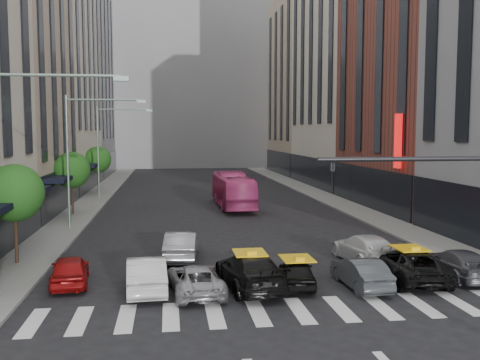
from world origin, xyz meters
name	(u,v)px	position (x,y,z in m)	size (l,w,h in m)	color
ground	(293,326)	(0.00, 0.00, 0.00)	(160.00, 160.00, 0.00)	black
sidewalk_left	(85,208)	(-11.50, 30.00, 0.07)	(3.00, 96.00, 0.15)	slate
sidewalk_right	(339,203)	(11.50, 30.00, 0.07)	(3.00, 96.00, 0.15)	slate
building_left_b	(6,65)	(-17.00, 28.00, 12.00)	(8.00, 16.00, 24.00)	tan
building_left_c	(52,31)	(-17.00, 46.00, 18.00)	(8.00, 20.00, 36.00)	beige
building_left_d	(80,75)	(-17.00, 65.00, 15.00)	(8.00, 18.00, 30.00)	gray
building_right_b	(414,59)	(17.00, 27.00, 13.00)	(8.00, 18.00, 26.00)	brown
building_right_c	(344,21)	(17.00, 46.00, 20.00)	(8.00, 20.00, 40.00)	beige
building_right_d	(304,85)	(17.00, 65.00, 14.00)	(8.00, 18.00, 28.00)	tan
building_far	(190,71)	(0.00, 85.00, 18.00)	(30.00, 10.00, 36.00)	gray
tree_near	(14,193)	(-11.80, 10.00, 3.65)	(2.88, 2.88, 4.95)	black
tree_mid	(72,170)	(-11.80, 26.00, 3.65)	(2.88, 2.88, 4.95)	black
tree_far	(98,160)	(-11.80, 42.00, 3.65)	(2.88, 2.88, 4.95)	black
streetlamp_near	(16,152)	(-10.04, 4.00, 5.90)	(5.38, 0.25, 9.00)	gray
streetlamp_mid	(82,143)	(-10.04, 20.00, 5.90)	(5.38, 0.25, 9.00)	gray
streetlamp_far	(108,140)	(-10.04, 36.00, 5.90)	(5.38, 0.25, 9.00)	gray
liberty_sign	(398,141)	(12.60, 20.00, 6.00)	(0.30, 0.70, 4.00)	red
car_red	(70,270)	(-8.54, 6.10, 0.67)	(1.57, 3.91, 1.33)	maroon
car_white_front	(146,274)	(-5.20, 4.74, 0.75)	(1.58, 4.53, 1.49)	#B9B9B9
car_silver	(196,279)	(-3.16, 4.15, 0.61)	(2.01, 4.36, 1.21)	#95959A
taxi_left	(250,271)	(-0.83, 4.56, 0.77)	(2.15, 5.28, 1.53)	black
taxi_center	(297,273)	(1.22, 4.53, 0.61)	(1.44, 3.59, 1.22)	black
car_grey_mid	(361,272)	(3.93, 4.07, 0.65)	(1.38, 3.97, 1.31)	#373B3E
taxi_right	(409,264)	(6.52, 4.90, 0.72)	(2.38, 5.16, 1.43)	black
car_grey_curb	(458,264)	(8.89, 4.92, 0.66)	(1.85, 4.56, 1.32)	#414249
car_row2_left	(181,245)	(-3.59, 10.18, 0.75)	(1.59, 4.57, 1.51)	gray
car_row2_right	(365,249)	(5.69, 8.24, 0.73)	(2.04, 5.02, 1.46)	silver
bus	(233,190)	(1.43, 29.11, 1.52)	(2.56, 10.93, 3.04)	#C93B7B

